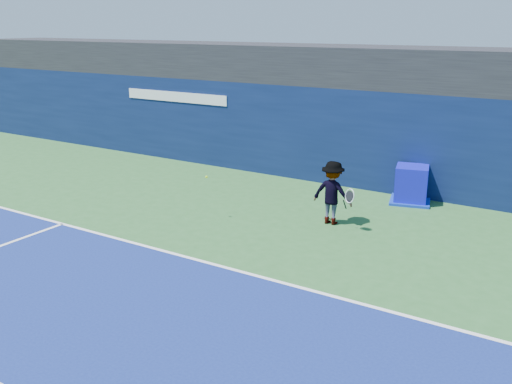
% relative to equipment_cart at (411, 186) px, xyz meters
% --- Properties ---
extents(ground, '(80.00, 80.00, 0.00)m').
position_rel_equipment_cart_xyz_m(ground, '(-1.90, -9.54, -0.48)').
color(ground, '#2A5E2B').
rests_on(ground, ground).
extents(baseline, '(24.00, 0.10, 0.01)m').
position_rel_equipment_cart_xyz_m(baseline, '(-1.90, -6.54, -0.47)').
color(baseline, white).
rests_on(baseline, ground).
extents(stadium_band, '(36.00, 3.00, 1.20)m').
position_rel_equipment_cart_xyz_m(stadium_band, '(-1.90, 1.96, 3.12)').
color(stadium_band, black).
rests_on(stadium_band, back_wall_assembly).
extents(back_wall_assembly, '(36.00, 1.03, 3.00)m').
position_rel_equipment_cart_xyz_m(back_wall_assembly, '(-1.90, 0.96, 1.02)').
color(back_wall_assembly, '#0A163B').
rests_on(back_wall_assembly, ground).
extents(equipment_cart, '(1.33, 1.33, 1.05)m').
position_rel_equipment_cart_xyz_m(equipment_cart, '(0.00, 0.00, 0.00)').
color(equipment_cart, '#0C0CB1').
rests_on(equipment_cart, ground).
extents(tennis_player, '(1.26, 0.69, 1.62)m').
position_rel_equipment_cart_xyz_m(tennis_player, '(-1.15, -2.83, 0.33)').
color(tennis_player, white).
rests_on(tennis_player, ground).
extents(tennis_ball, '(0.06, 0.06, 0.06)m').
position_rel_equipment_cart_xyz_m(tennis_ball, '(-4.04, -4.23, 0.65)').
color(tennis_ball, '#C0E819').
rests_on(tennis_ball, ground).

